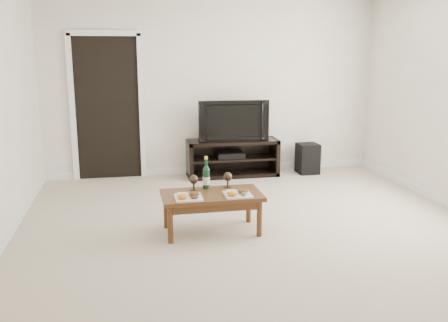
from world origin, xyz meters
The scene contains 13 objects.
floor centered at (0.00, 0.00, 0.00)m, with size 5.50×5.50×0.00m, color beige.
back_wall centered at (0.00, 2.77, 1.30)m, with size 5.00×0.04×2.60m, color white.
doorway centered at (-1.55, 2.73, 1.02)m, with size 0.90×0.02×2.05m, color black.
media_console centered at (0.25, 2.50, 0.28)m, with size 1.36×0.45×0.55m, color black.
television centered at (0.25, 2.50, 0.85)m, with size 1.04×0.14×0.60m, color black.
av_receiver centered at (0.22, 2.48, 0.33)m, with size 0.40×0.30×0.08m, color black.
subwoofer centered at (1.42, 2.43, 0.23)m, with size 0.31×0.31×0.46m, color black.
coffee_table centered at (-0.45, 0.23, 0.21)m, with size 1.03×0.56×0.42m, color #513316.
plate_left centered at (-0.70, 0.09, 0.45)m, with size 0.27×0.27×0.07m, color white.
plate_right centered at (-0.20, 0.10, 0.45)m, with size 0.27×0.27×0.07m, color white.
wine_bottle centered at (-0.47, 0.42, 0.59)m, with size 0.07×0.07×0.35m, color #0E351B.
goblet_left centered at (-0.61, 0.37, 0.51)m, with size 0.09×0.09×0.17m, color #34271C, non-canonical shape.
goblet_right centered at (-0.24, 0.41, 0.51)m, with size 0.09×0.09×0.17m, color #34271C, non-canonical shape.
Camera 1 is at (-1.26, -4.65, 1.89)m, focal length 40.00 mm.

